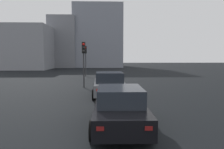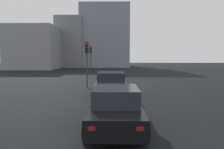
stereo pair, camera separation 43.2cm
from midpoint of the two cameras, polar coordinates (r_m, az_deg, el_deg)
The scene contains 7 objects.
car_grey_lead at distance 13.24m, azimuth -1.69°, elevation -2.77°, with size 4.13×2.20×1.54m.
car_black_second at distance 7.52m, azimuth 0.47°, elevation -9.02°, with size 4.40×1.99×1.46m.
traffic_light_near_left at distance 16.85m, azimuth -8.56°, elevation 5.37°, with size 0.33×0.30×3.68m.
traffic_light_near_right at distance 26.31m, azimuth -7.77°, elevation 5.43°, with size 0.32×0.28×3.82m.
building_facade_left at distance 52.36m, azimuth -3.92°, elevation 10.11°, with size 12.15×11.27×14.45m, color gray.
building_facade_center at distance 52.37m, azimuth -12.82°, elevation 8.39°, with size 11.94×6.01×11.51m, color slate.
building_facade_right at distance 46.20m, azimuth -22.09°, elevation 6.78°, with size 11.46×9.24×8.55m, color gray.
Camera 1 is at (-4.34, 0.27, 2.53)m, focal length 33.16 mm.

